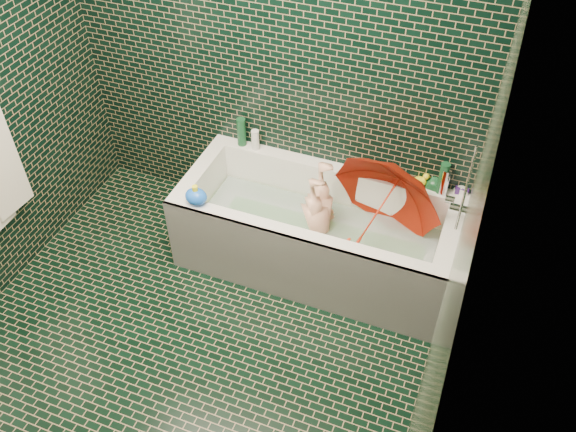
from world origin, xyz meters
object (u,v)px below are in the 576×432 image
at_px(bathtub, 315,240).
at_px(umbrella, 378,212).
at_px(child, 319,228).
at_px(rubber_duck, 421,180).
at_px(bath_toy, 196,196).

relative_size(bathtub, umbrella, 2.55).
xyz_separation_m(child, umbrella, (0.34, 0.04, 0.22)).
bearing_deg(bathtub, umbrella, 7.87).
xyz_separation_m(child, rubber_duck, (0.53, 0.35, 0.28)).
bearing_deg(bath_toy, rubber_duck, 25.10).
distance_m(bathtub, umbrella, 0.49).
height_order(bathtub, umbrella, umbrella).
bearing_deg(rubber_duck, child, -167.73).
relative_size(bathtub, bath_toy, 12.10).
relative_size(child, rubber_duck, 7.81).
bearing_deg(bath_toy, umbrella, 15.19).
height_order(rubber_duck, bath_toy, bath_toy).
bearing_deg(umbrella, child, -153.30).
bearing_deg(bathtub, child, 31.58).
relative_size(rubber_duck, bath_toy, 0.79).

